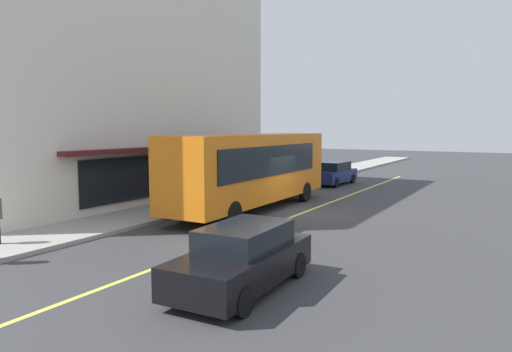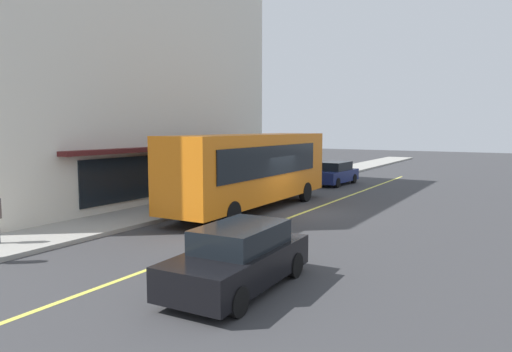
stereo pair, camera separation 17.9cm
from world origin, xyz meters
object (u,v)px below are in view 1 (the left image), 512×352
(bus, at_px, (252,167))
(traffic_light, at_px, (301,147))
(car_black, at_px, (243,258))
(pedestrian_near_storefront, at_px, (291,165))
(car_navy, at_px, (333,173))

(bus, distance_m, traffic_light, 10.30)
(car_black, bearing_deg, pedestrian_near_storefront, 23.42)
(bus, relative_size, pedestrian_near_storefront, 6.66)
(car_navy, height_order, pedestrian_near_storefront, pedestrian_near_storefront)
(bus, xyz_separation_m, car_black, (-9.17, -5.24, -1.24))
(bus, distance_m, car_navy, 11.16)
(pedestrian_near_storefront, bearing_deg, car_navy, -99.69)
(car_navy, bearing_deg, bus, -178.33)
(bus, xyz_separation_m, car_navy, (11.09, 0.32, -1.24))
(bus, bearing_deg, traffic_light, 12.59)
(traffic_light, distance_m, car_black, 20.69)
(pedestrian_near_storefront, bearing_deg, bus, -161.99)
(traffic_light, relative_size, car_black, 0.73)
(bus, distance_m, car_black, 10.63)
(car_navy, bearing_deg, pedestrian_near_storefront, 80.31)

